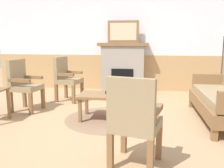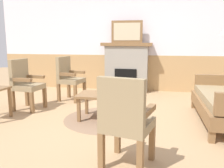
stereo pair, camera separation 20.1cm
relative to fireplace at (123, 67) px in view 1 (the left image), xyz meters
name	(u,v)px [view 1 (the left image)]	position (x,y,z in m)	size (l,w,h in m)	color
ground_plane	(109,119)	(0.00, -2.35, -0.65)	(14.00, 14.00, 0.00)	tan
wall_back	(124,41)	(0.00, 0.25, 0.66)	(7.20, 0.14, 2.70)	white
fireplace	(123,67)	(0.00, 0.00, 0.00)	(1.30, 0.44, 1.28)	gray
framed_picture	(123,32)	(0.00, 0.00, 0.91)	(0.80, 0.04, 0.56)	brown
couch	(224,98)	(1.89, -2.19, -0.26)	(0.70, 1.80, 0.98)	brown
coffee_table	(107,97)	(-0.03, -2.36, -0.27)	(0.96, 0.56, 0.44)	brown
round_rug	(107,119)	(-0.03, -2.36, -0.65)	(1.46, 1.46, 0.01)	#896B51
book_on_table	(112,92)	(0.03, -2.26, -0.20)	(0.22, 0.13, 0.03)	black
armchair_near_fireplace	(66,77)	(-1.15, -1.19, -0.11)	(0.56, 0.56, 0.98)	brown
armchair_by_window_left	(23,83)	(-1.71, -2.05, -0.11)	(0.53, 0.53, 0.98)	brown
armchair_front_left	(134,118)	(0.50, -3.87, -0.11)	(0.58, 0.58, 0.98)	brown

